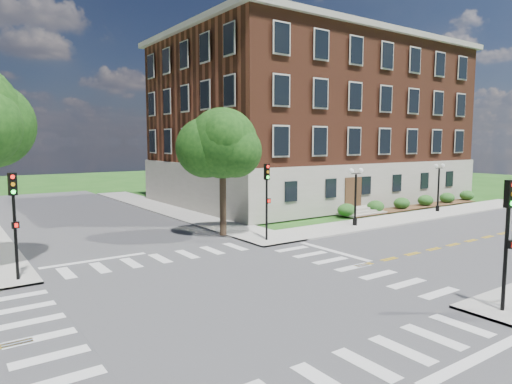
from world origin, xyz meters
TOP-DOWN VIEW (x-y plane):
  - ground at (0.00, 0.00)m, footprint 160.00×160.00m
  - road_ew at (0.00, 0.00)m, footprint 90.00×12.00m
  - road_ns at (0.00, 0.00)m, footprint 12.00×90.00m
  - sidewalk_ne at (15.38, 15.38)m, footprint 34.00×34.00m
  - crosswalk_east at (7.20, 0.00)m, footprint 2.20×10.20m
  - stop_bar_east at (8.80, 3.00)m, footprint 0.40×5.50m
  - main_building at (24.00, 21.99)m, footprint 30.60×22.40m
  - shrub_row at (27.00, 10.80)m, footprint 18.00×2.00m
  - tree_d at (5.73, 10.16)m, footprint 4.61×4.61m
  - traffic_signal_se at (7.11, -7.44)m, footprint 0.35×0.40m
  - traffic_signal_ne at (7.20, 7.28)m, footprint 0.35×0.39m
  - traffic_signal_nw at (-6.88, 7.00)m, footprint 0.38×0.45m
  - twin_lamp_west at (15.56, 7.61)m, footprint 1.36×0.36m
  - twin_lamp_east at (26.80, 8.18)m, footprint 1.36×0.36m

SIDE VIEW (x-z plane):
  - ground at x=0.00m, z-range 0.00..0.00m
  - crosswalk_east at x=7.20m, z-range -0.01..0.01m
  - stop_bar_east at x=8.80m, z-range 0.00..0.00m
  - shrub_row at x=27.00m, z-range -0.65..0.65m
  - road_ew at x=0.00m, z-range 0.00..0.01m
  - road_ns at x=0.00m, z-range 0.00..0.01m
  - sidewalk_ne at x=15.38m, z-range 0.00..0.12m
  - twin_lamp_west at x=15.56m, z-range 0.41..4.64m
  - twin_lamp_east at x=26.80m, z-range 0.41..4.64m
  - traffic_signal_se at x=7.11m, z-range 0.79..5.59m
  - traffic_signal_ne at x=7.20m, z-range 0.79..5.59m
  - traffic_signal_nw at x=-6.88m, z-range 0.79..5.59m
  - tree_d at x=5.73m, z-range 1.97..10.34m
  - main_building at x=24.00m, z-range 0.09..16.59m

